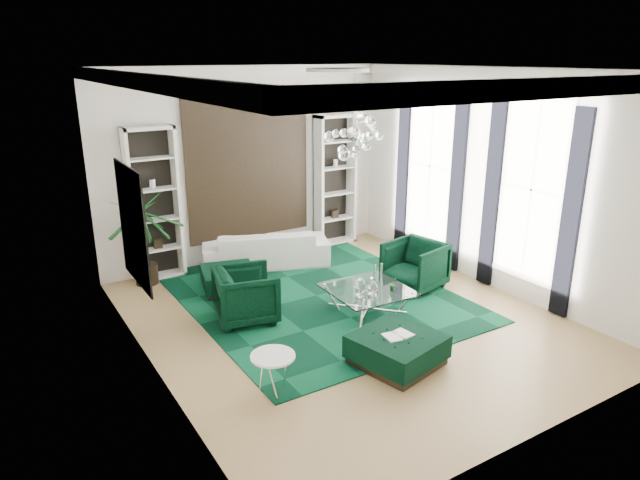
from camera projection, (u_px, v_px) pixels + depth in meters
floor at (346, 319)px, 9.01m from camera, size 6.00×7.00×0.02m
ceiling at (350, 67)px, 7.83m from camera, size 6.00×7.00×0.02m
wall_back at (247, 165)px, 11.26m from camera, size 6.00×0.02×3.80m
wall_front at (550, 277)px, 5.58m from camera, size 6.00×0.02×3.80m
wall_left at (143, 234)px, 6.91m from camera, size 0.02×7.00×3.80m
wall_right at (490, 180)px, 9.93m from camera, size 0.02×7.00×3.80m
crown_molding at (349, 76)px, 7.86m from camera, size 6.00×7.00×0.18m
ceiling_medallion at (338, 70)px, 8.08m from camera, size 0.90×0.90×0.05m
tapestry at (248, 165)px, 11.22m from camera, size 2.50×0.06×2.80m
shelving_left at (154, 205)px, 10.27m from camera, size 0.90×0.38×2.80m
shelving_right at (335, 181)px, 12.23m from camera, size 0.90×0.38×2.80m
painting at (134, 226)px, 7.43m from camera, size 0.04×1.30×1.60m
window_near at (532, 190)px, 9.19m from camera, size 0.03×1.10×2.90m
curtain_near_a at (571, 216)px, 8.62m from camera, size 0.07×0.30×3.25m
curtain_near_b at (492, 196)px, 9.88m from camera, size 0.07×0.30×3.25m
window_far at (430, 166)px, 11.13m from camera, size 0.03×1.10×2.90m
curtain_far_a at (457, 186)px, 10.56m from camera, size 0.07×0.30×3.25m
curtain_far_b at (403, 172)px, 11.82m from camera, size 0.07×0.30×3.25m
rug at (316, 296)px, 9.84m from camera, size 4.20×5.00×0.02m
sofa at (266, 248)px, 11.22m from camera, size 2.62×1.75×0.71m
armchair_left at (246, 295)px, 8.84m from camera, size 1.11×1.09×0.85m
armchair_right at (415, 265)px, 10.09m from camera, size 1.10×1.08×0.85m
coffee_table at (367, 301)px, 9.16m from camera, size 1.27×1.27×0.42m
ottoman_side at (229, 280)px, 10.05m from camera, size 1.08×1.08×0.40m
ottoman_front at (397, 350)px, 7.64m from camera, size 1.25×1.25×0.42m
book at (398, 335)px, 7.57m from camera, size 0.40×0.26×0.03m
side_table at (273, 375)px, 6.93m from camera, size 0.56×0.56×0.53m
palm at (142, 225)px, 10.06m from camera, size 1.78×1.78×2.21m
chandelier at (353, 134)px, 8.47m from camera, size 1.18×1.18×0.80m
table_plant at (393, 284)px, 9.00m from camera, size 0.13×0.10×0.22m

